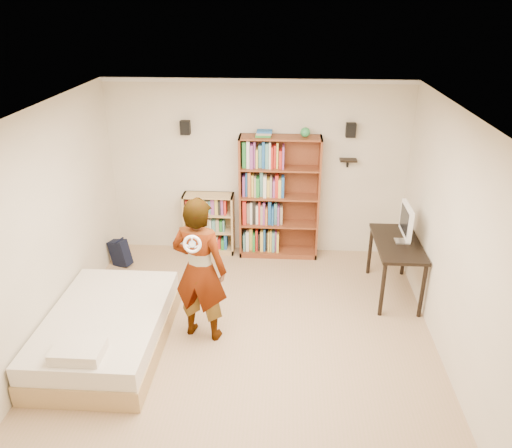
{
  "coord_description": "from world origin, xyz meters",
  "views": [
    {
      "loc": [
        0.43,
        -4.73,
        3.75
      ],
      "look_at": [
        0.1,
        0.6,
        1.3
      ],
      "focal_mm": 35.0,
      "sensor_mm": 36.0,
      "label": 1
    }
  ],
  "objects": [
    {
      "name": "crown_molding",
      "position": [
        0.0,
        0.0,
        2.67
      ],
      "size": [
        4.5,
        5.0,
        0.06
      ],
      "color": "silver",
      "rests_on": "room_shell"
    },
    {
      "name": "ground",
      "position": [
        0.0,
        0.0,
        0.0
      ],
      "size": [
        4.5,
        5.0,
        0.01
      ],
      "primitive_type": "cube",
      "color": "tan",
      "rests_on": "ground"
    },
    {
      "name": "tall_bookshelf",
      "position": [
        0.35,
        2.32,
        0.95
      ],
      "size": [
        1.21,
        0.35,
        1.91
      ],
      "primitive_type": null,
      "color": "brown",
      "rests_on": "ground"
    },
    {
      "name": "person",
      "position": [
        -0.52,
        0.19,
        0.89
      ],
      "size": [
        0.73,
        0.57,
        1.78
      ],
      "primitive_type": "imported",
      "rotation": [
        0.0,
        0.0,
        2.9
      ],
      "color": "black",
      "rests_on": "ground"
    },
    {
      "name": "wii_wheel",
      "position": [
        -0.52,
        -0.14,
        1.39
      ],
      "size": [
        0.2,
        0.07,
        0.2
      ],
      "primitive_type": "torus",
      "rotation": [
        1.36,
        0.0,
        0.0
      ],
      "color": "white",
      "rests_on": "person"
    },
    {
      "name": "wall_shelf",
      "position": [
        1.35,
        2.41,
        1.55
      ],
      "size": [
        0.25,
        0.16,
        0.02
      ],
      "primitive_type": "cube",
      "color": "black",
      "rests_on": "room_shell"
    },
    {
      "name": "room_shell",
      "position": [
        0.0,
        0.0,
        1.76
      ],
      "size": [
        4.52,
        5.02,
        2.71
      ],
      "color": "beige",
      "rests_on": "ground"
    },
    {
      "name": "computer_desk",
      "position": [
        1.94,
        1.27,
        0.4
      ],
      "size": [
        0.58,
        1.16,
        0.79
      ],
      "primitive_type": null,
      "color": "black",
      "rests_on": "ground"
    },
    {
      "name": "speaker_right",
      "position": [
        1.35,
        2.4,
        2.0
      ],
      "size": [
        0.14,
        0.12,
        0.2
      ],
      "primitive_type": "cube",
      "color": "black",
      "rests_on": "room_shell"
    },
    {
      "name": "navy_bag",
      "position": [
        -2.05,
        1.83,
        0.21
      ],
      "size": [
        0.36,
        0.3,
        0.42
      ],
      "primitive_type": null,
      "rotation": [
        0.0,
        0.0,
        -0.39
      ],
      "color": "black",
      "rests_on": "ground"
    },
    {
      "name": "low_bookshelf",
      "position": [
        -0.75,
        2.35,
        0.49
      ],
      "size": [
        0.78,
        0.29,
        0.97
      ],
      "primitive_type": null,
      "color": "tan",
      "rests_on": "ground"
    },
    {
      "name": "speaker_left",
      "position": [
        -1.05,
        2.4,
        2.0
      ],
      "size": [
        0.14,
        0.12,
        0.2
      ],
      "primitive_type": "cube",
      "color": "black",
      "rests_on": "room_shell"
    },
    {
      "name": "imac",
      "position": [
        1.99,
        1.28,
        1.05
      ],
      "size": [
        0.15,
        0.52,
        0.52
      ],
      "primitive_type": null,
      "rotation": [
        0.0,
        0.0,
        0.1
      ],
      "color": "white",
      "rests_on": "computer_desk"
    },
    {
      "name": "daybed",
      "position": [
        -1.58,
        -0.12,
        0.29
      ],
      "size": [
        1.3,
        1.99,
        0.59
      ],
      "primitive_type": null,
      "color": "white",
      "rests_on": "ground"
    }
  ]
}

